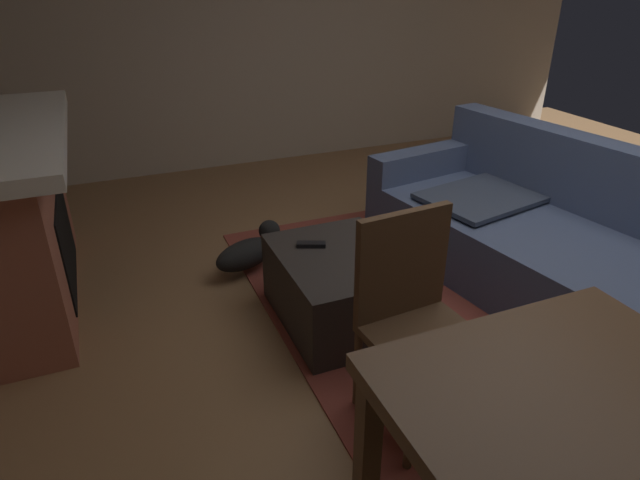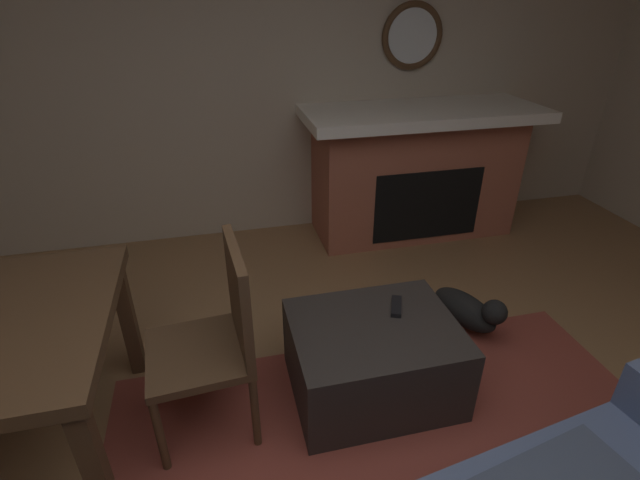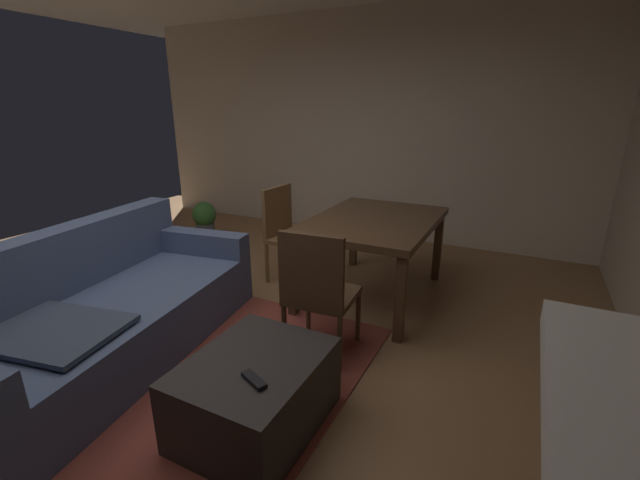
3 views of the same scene
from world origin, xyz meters
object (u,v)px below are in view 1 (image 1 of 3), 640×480
object	(u,v)px
dining_chair_west	(414,310)
small_dog	(250,251)
ottoman_coffee_table	(339,288)
tv_remote	(311,244)
couch	(545,238)
fireplace	(4,219)

from	to	relation	value
dining_chair_west	small_dog	world-z (taller)	dining_chair_west
ottoman_coffee_table	tv_remote	world-z (taller)	tv_remote
couch	fireplace	bearing A→B (deg)	-108.70
dining_chair_west	tv_remote	bearing A→B (deg)	-172.80
dining_chair_west	couch	bearing A→B (deg)	115.34
couch	small_dog	world-z (taller)	couch
small_dog	dining_chair_west	bearing A→B (deg)	12.43
couch	small_dog	distance (m)	1.85
small_dog	tv_remote	bearing A→B (deg)	20.22
couch	tv_remote	xyz separation A→B (m)	(-0.25, -1.46, 0.13)
small_dog	fireplace	bearing A→B (deg)	-98.79
couch	small_dog	size ratio (longest dim) A/B	4.76
tv_remote	couch	bearing A→B (deg)	103.36
fireplace	tv_remote	xyz separation A→B (m)	(0.77, 1.55, -0.10)
dining_chair_west	ottoman_coffee_table	bearing A→B (deg)	-179.63
tv_remote	dining_chair_west	distance (m)	0.90
tv_remote	small_dog	size ratio (longest dim) A/B	0.32
ottoman_coffee_table	small_dog	size ratio (longest dim) A/B	1.62
dining_chair_west	small_dog	size ratio (longest dim) A/B	1.88
fireplace	couch	xyz separation A→B (m)	(1.02, 3.01, -0.23)
fireplace	ottoman_coffee_table	size ratio (longest dim) A/B	2.28
fireplace	tv_remote	size ratio (longest dim) A/B	11.42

